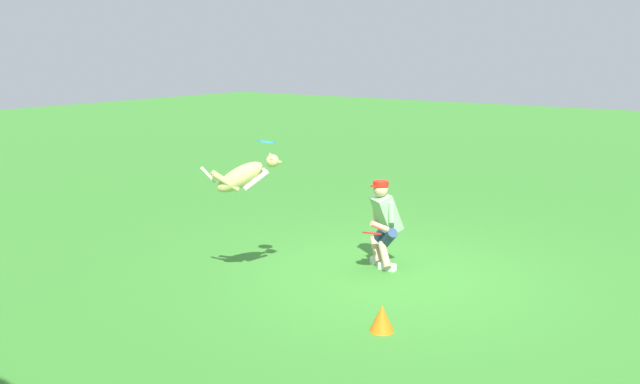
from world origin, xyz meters
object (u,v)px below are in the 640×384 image
(frisbee_flying, at_px, (266,142))
(frisbee_held, at_px, (372,233))
(training_cone, at_px, (382,318))
(person, at_px, (384,221))
(dog, at_px, (244,176))

(frisbee_flying, distance_m, frisbee_held, 1.99)
(frisbee_flying, bearing_deg, frisbee_held, -130.87)
(frisbee_flying, bearing_deg, training_cone, 167.18)
(frisbee_flying, relative_size, frisbee_held, 0.88)
(person, bearing_deg, frisbee_held, 38.35)
(dog, bearing_deg, frisbee_held, 0.01)
(frisbee_held, relative_size, training_cone, 0.86)
(frisbee_held, height_order, training_cone, frisbee_held)
(person, relative_size, dog, 1.46)
(person, height_order, dog, dog)
(person, distance_m, frisbee_flying, 2.17)
(dog, height_order, frisbee_held, dog)
(frisbee_flying, relative_size, training_cone, 0.75)
(dog, xyz_separation_m, frisbee_flying, (-0.15, -0.29, 0.42))
(person, bearing_deg, dog, 2.60)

